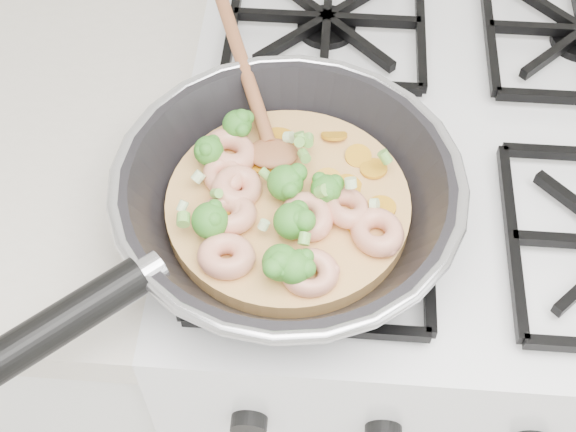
{
  "coord_description": "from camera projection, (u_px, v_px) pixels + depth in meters",
  "views": [
    {
      "loc": [
        -0.14,
        1.11,
        1.54
      ],
      "look_at": [
        -0.17,
        1.55,
        0.93
      ],
      "focal_mm": 49.5,
      "sensor_mm": 36.0,
      "label": 1
    }
  ],
  "objects": [
    {
      "name": "skillet",
      "position": [
        282.0,
        200.0,
        0.73
      ],
      "size": [
        0.42,
        0.55,
        0.1
      ],
      "rotation": [
        0.0,
        0.0,
        0.16
      ],
      "color": "black",
      "rests_on": "stove"
    },
    {
      "name": "stove",
      "position": [
        408.0,
        323.0,
        1.21
      ],
      "size": [
        0.6,
        0.6,
        0.92
      ],
      "color": "white",
      "rests_on": "ground"
    }
  ]
}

